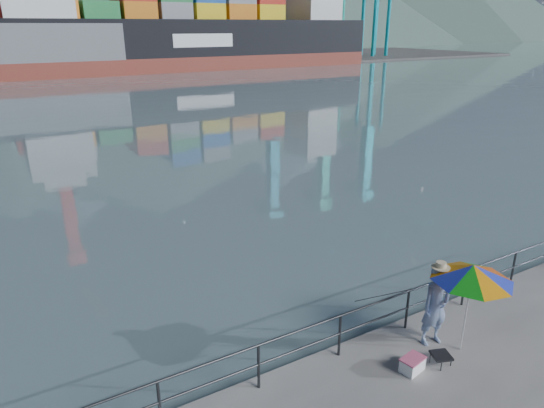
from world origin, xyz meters
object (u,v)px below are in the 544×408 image
at_px(fisherman, 435,306).
at_px(container_ship, 200,31).
at_px(beach_umbrella, 473,273).
at_px(cooler_bag, 412,365).

height_order(fisherman, container_ship, container_ship).
relative_size(fisherman, beach_umbrella, 0.89).
relative_size(beach_umbrella, container_ship, 0.03).
distance_m(beach_umbrella, cooler_bag, 2.30).
bearing_deg(cooler_bag, container_ship, 59.67).
bearing_deg(cooler_bag, fisherman, 13.18).
bearing_deg(container_ship, fisherman, -108.88).
distance_m(fisherman, container_ship, 78.01).
distance_m(beach_umbrella, container_ship, 78.35).
height_order(fisherman, beach_umbrella, beach_umbrella).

